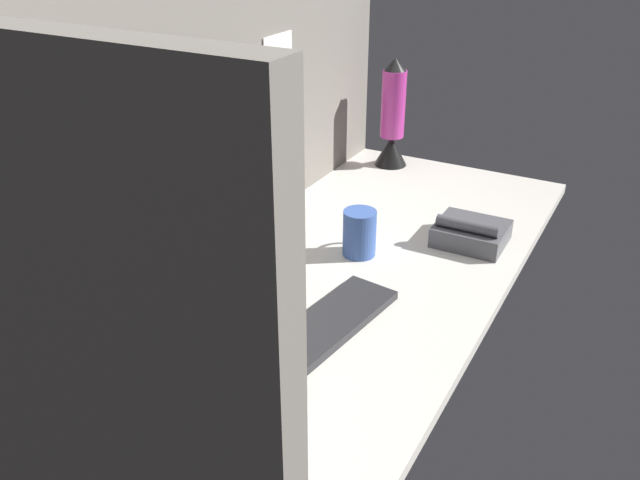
% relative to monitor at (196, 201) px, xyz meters
% --- Properties ---
extents(ground_plane, '(1.80, 0.80, 0.03)m').
position_rel_monitor_xyz_m(ground_plane, '(0.23, -0.25, -0.26)').
color(ground_plane, beige).
extents(cubicle_wall_back, '(1.80, 0.06, 0.75)m').
position_rel_monitor_xyz_m(cubicle_wall_back, '(0.23, 0.12, 0.13)').
color(cubicle_wall_back, slate).
rests_on(cubicle_wall_back, ground_plane).
extents(cubicle_wall_side, '(0.05, 0.80, 0.75)m').
position_rel_monitor_xyz_m(cubicle_wall_side, '(-0.64, -0.25, 0.13)').
color(cubicle_wall_side, slate).
rests_on(cubicle_wall_side, ground_plane).
extents(monitor, '(0.38, 0.18, 0.44)m').
position_rel_monitor_xyz_m(monitor, '(0.00, 0.00, 0.00)').
color(monitor, black).
rests_on(monitor, ground_plane).
extents(keyboard, '(0.38, 0.18, 0.02)m').
position_rel_monitor_xyz_m(keyboard, '(0.02, -0.34, -0.23)').
color(keyboard, '#262628').
rests_on(keyboard, ground_plane).
extents(mouse, '(0.07, 0.10, 0.03)m').
position_rel_monitor_xyz_m(mouse, '(-0.23, -0.37, -0.22)').
color(mouse, black).
rests_on(mouse, ground_plane).
extents(mug_ceramic_blue, '(0.13, 0.09, 0.13)m').
position_rel_monitor_xyz_m(mug_ceramic_blue, '(0.36, -0.25, -0.18)').
color(mug_ceramic_blue, '#38569E').
rests_on(mug_ceramic_blue, ground_plane).
extents(lava_lamp, '(0.12, 0.12, 0.38)m').
position_rel_monitor_xyz_m(lava_lamp, '(1.02, -0.05, -0.08)').
color(lava_lamp, black).
rests_on(lava_lamp, ground_plane).
extents(desk_phone, '(0.17, 0.19, 0.09)m').
position_rel_monitor_xyz_m(desk_phone, '(0.56, -0.50, -0.21)').
color(desk_phone, '#4C4C51').
rests_on(desk_phone, ground_plane).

